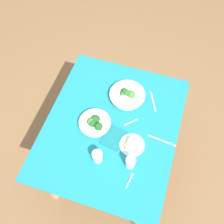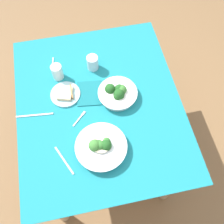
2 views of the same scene
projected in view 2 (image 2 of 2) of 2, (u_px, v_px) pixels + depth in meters
The scene contains 12 objects.
ground_plane at pixel (103, 146), 2.16m from camera, with size 6.00×6.00×0.00m, color brown.
dining_table at pixel (100, 113), 1.64m from camera, with size 1.16×0.96×0.71m.
broccoli_bowl_far at pixel (101, 147), 1.38m from camera, with size 0.28×0.28×0.09m.
broccoli_bowl_near at pixel (117, 93), 1.53m from camera, with size 0.23×0.23×0.08m.
bread_side_plate at pixel (65, 94), 1.56m from camera, with size 0.18×0.18×0.03m.
water_glass_center at pixel (93, 63), 1.62m from camera, with size 0.07×0.07×0.09m, color silver.
water_glass_side at pixel (57, 72), 1.59m from camera, with size 0.07×0.07×0.10m, color silver.
fork_by_far_bowl at pixel (53, 65), 1.67m from camera, with size 0.11×0.03×0.00m.
fork_by_near_bowl at pixel (80, 118), 1.49m from camera, with size 0.09×0.09×0.00m.
table_knife_left at pixel (35, 116), 1.50m from camera, with size 0.21×0.01×0.00m, color #B7B7BC.
table_knife_right at pixel (64, 160), 1.38m from camera, with size 0.18×0.01×0.00m, color #B7B7BC.
napkin_folded_upper at pixel (89, 93), 1.57m from camera, with size 0.17×0.15×0.01m, color #156870.
Camera 2 is at (-0.76, 0.08, 2.04)m, focal length 42.14 mm.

